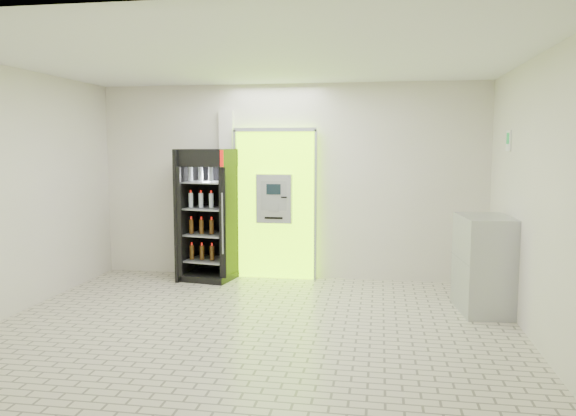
# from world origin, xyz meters

# --- Properties ---
(ground) EXTENTS (6.00, 6.00, 0.00)m
(ground) POSITION_xyz_m (0.00, 0.00, 0.00)
(ground) COLOR #BDB39D
(ground) RESTS_ON ground
(room_shell) EXTENTS (6.00, 6.00, 6.00)m
(room_shell) POSITION_xyz_m (0.00, 0.00, 1.84)
(room_shell) COLOR silver
(room_shell) RESTS_ON ground
(atm_assembly) EXTENTS (1.30, 0.24, 2.33)m
(atm_assembly) POSITION_xyz_m (-0.20, 2.41, 1.17)
(atm_assembly) COLOR #8EF400
(atm_assembly) RESTS_ON ground
(pillar) EXTENTS (0.22, 0.11, 2.60)m
(pillar) POSITION_xyz_m (-0.98, 2.45, 1.30)
(pillar) COLOR silver
(pillar) RESTS_ON ground
(beverage_cooler) EXTENTS (0.86, 0.81, 2.01)m
(beverage_cooler) POSITION_xyz_m (-1.20, 2.16, 0.96)
(beverage_cooler) COLOR black
(beverage_cooler) RESTS_ON ground
(steel_cabinet) EXTENTS (0.70, 0.96, 1.20)m
(steel_cabinet) POSITION_xyz_m (2.69, 1.04, 0.60)
(steel_cabinet) COLOR #A2A5AA
(steel_cabinet) RESTS_ON ground
(exit_sign) EXTENTS (0.02, 0.22, 0.26)m
(exit_sign) POSITION_xyz_m (2.99, 1.40, 2.12)
(exit_sign) COLOR white
(exit_sign) RESTS_ON room_shell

